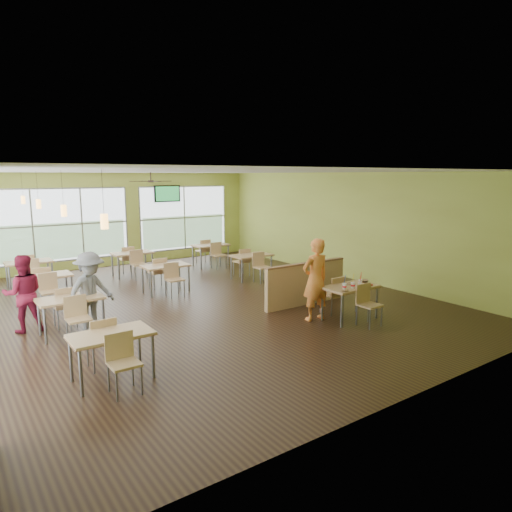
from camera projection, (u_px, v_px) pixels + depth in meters
name	position (u px, v px, depth m)	size (l,w,h in m)	color
room	(201.00, 239.00, 11.00)	(12.00, 12.04, 3.20)	black
window_bays	(57.00, 238.00, 11.99)	(9.24, 10.24, 2.38)	white
main_table	(350.00, 291.00, 9.89)	(1.22, 1.52, 0.87)	tan
half_wall_divider	(306.00, 283.00, 11.07)	(2.40, 0.14, 1.04)	tan
dining_tables	(136.00, 271.00, 11.95)	(6.92, 8.72, 0.87)	tan
pendant_lights	(51.00, 207.00, 9.58)	(0.11, 7.31, 0.86)	#2D2119
ceiling_fan	(151.00, 181.00, 13.18)	(1.25, 1.25, 0.29)	#2D2119
tv_backwall	(167.00, 194.00, 16.62)	(1.00, 0.07, 0.60)	black
man_plaid	(315.00, 280.00, 9.81)	(0.66, 0.43, 1.80)	#F94E1B
patron_maroon	(23.00, 294.00, 9.09)	(0.76, 0.59, 1.57)	maroon
patron_grey	(90.00, 292.00, 9.16)	(1.05, 0.60, 1.62)	slate
cup_blue	(345.00, 286.00, 9.55)	(0.09, 0.09, 0.34)	white
cup_yellow	(353.00, 285.00, 9.65)	(0.10, 0.10, 0.34)	white
cup_red_near	(360.00, 285.00, 9.69)	(0.09, 0.09, 0.31)	white
cup_red_far	(360.00, 282.00, 9.94)	(0.09, 0.09, 0.31)	white
food_basket	(364.00, 281.00, 10.22)	(0.23, 0.23, 0.05)	black
ketchup_cup	(371.00, 285.00, 9.91)	(0.06, 0.06, 0.02)	#9C1C0D
wrapper_left	(345.00, 290.00, 9.42)	(0.17, 0.15, 0.04)	#8C6443
wrapper_mid	(351.00, 284.00, 9.98)	(0.19, 0.17, 0.05)	#8C6443
wrapper_right	(369.00, 286.00, 9.76)	(0.14, 0.13, 0.04)	#8C6443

